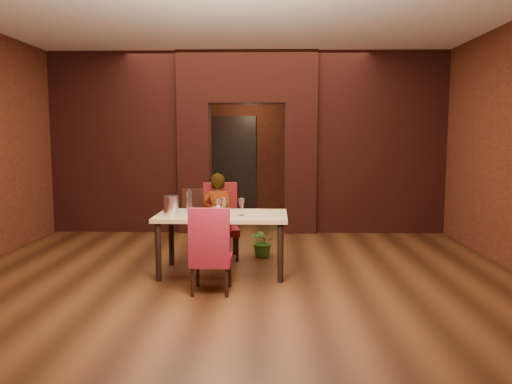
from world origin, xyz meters
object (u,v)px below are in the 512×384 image
wine_glass_b (224,205)px  wine_glass_c (241,207)px  dining_table (222,244)px  water_bottle (189,200)px  chair_far (221,222)px  chair_near (211,249)px  potted_plant (263,241)px  person_seated (218,217)px  wine_glass_a (218,207)px  wine_bucket (171,205)px

wine_glass_b → wine_glass_c: (0.23, -0.19, 0.01)m
dining_table → water_bottle: size_ratio=5.46×
dining_table → wine_glass_c: size_ratio=7.78×
chair_far → chair_near: (0.03, -1.51, -0.05)m
dining_table → potted_plant: bearing=60.7°
chair_near → water_bottle: (-0.39, 0.95, 0.42)m
person_seated → chair_far: bearing=-103.1°
wine_glass_a → chair_near: bearing=-90.1°
person_seated → wine_glass_a: (0.07, -0.63, 0.24)m
water_bottle → chair_near: bearing=-67.9°
person_seated → water_bottle: 0.63m
dining_table → chair_near: size_ratio=1.67×
chair_far → potted_plant: bearing=2.5°
person_seated → wine_glass_b: bearing=110.4°
chair_near → wine_glass_b: (0.07, 0.85, 0.37)m
wine_glass_b → wine_glass_c: 0.30m
chair_near → person_seated: (-0.07, 1.41, 0.13)m
wine_glass_b → water_bottle: size_ratio=0.64×
wine_glass_c → person_seated: bearing=116.0°
person_seated → potted_plant: (0.63, 0.23, -0.39)m
person_seated → wine_glass_c: 0.88m
chair_far → dining_table: bearing=-93.0°
wine_bucket → wine_glass_c: bearing=-6.2°
chair_far → wine_glass_c: size_ratio=5.11×
wine_glass_a → wine_glass_b: size_ratio=0.95×
dining_table → person_seated: person_seated is taller
person_seated → wine_glass_b: person_seated is taller
wine_glass_c → chair_near: bearing=-114.6°
dining_table → potted_plant: (0.51, 0.87, -0.15)m
wine_glass_a → water_bottle: size_ratio=0.61×
chair_far → wine_glass_c: (0.33, -0.86, 0.33)m
potted_plant → person_seated: bearing=-159.9°
chair_near → wine_glass_a: chair_near is taller
chair_near → person_seated: bearing=-86.4°
dining_table → wine_glass_b: wine_glass_b is taller
wine_glass_b → wine_bucket: 0.66m
wine_glass_c → potted_plant: bearing=75.2°
wine_glass_c → potted_plant: wine_glass_c is taller
dining_table → water_bottle: bearing=157.8°
wine_glass_a → wine_glass_b: bearing=45.0°
chair_near → wine_bucket: size_ratio=4.28×
water_bottle → wine_glass_c: bearing=-23.8°
dining_table → chair_far: bearing=97.2°
dining_table → chair_far: 0.77m
chair_near → wine_glass_a: size_ratio=5.34×
chair_far → potted_plant: size_ratio=2.35×
wine_glass_a → person_seated: bearing=96.3°
chair_near → water_bottle: size_ratio=3.27×
chair_near → wine_glass_c: size_ratio=4.66×
chair_far → water_bottle: chair_far is taller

